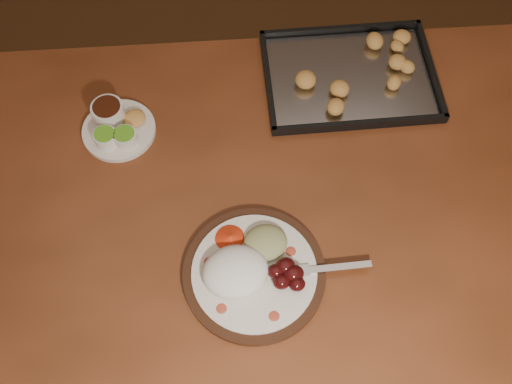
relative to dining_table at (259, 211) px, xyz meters
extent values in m
plane|color=#4F331B|center=(-0.05, 0.16, -0.65)|extent=(4.00, 4.00, 0.00)
cube|color=brown|center=(0.00, 0.00, 0.08)|extent=(1.60, 1.08, 0.04)
cylinder|color=#512718|center=(-0.63, 0.46, -0.30)|extent=(0.07, 0.07, 0.71)
cylinder|color=#512718|center=(0.72, 0.29, -0.30)|extent=(0.07, 0.07, 0.71)
cylinder|color=black|center=(-0.05, -0.19, 0.11)|extent=(0.29, 0.29, 0.02)
cylinder|color=silver|center=(-0.05, -0.19, 0.12)|extent=(0.26, 0.26, 0.01)
ellipsoid|color=#A93D28|center=(-0.13, -0.25, 0.12)|extent=(0.02, 0.02, 0.00)
ellipsoid|color=#A93D28|center=(-0.03, -0.29, 0.12)|extent=(0.02, 0.02, 0.00)
ellipsoid|color=#A93D28|center=(0.03, -0.16, 0.12)|extent=(0.02, 0.02, 0.00)
ellipsoid|color=#A93D28|center=(-0.14, -0.15, 0.12)|extent=(0.02, 0.02, 0.00)
ellipsoid|color=white|center=(-0.09, -0.19, 0.13)|extent=(0.15, 0.14, 0.06)
ellipsoid|color=#490A0D|center=(0.00, -0.23, 0.13)|extent=(0.04, 0.03, 0.03)
ellipsoid|color=#490A0D|center=(0.03, -0.21, 0.13)|extent=(0.04, 0.03, 0.03)
ellipsoid|color=#490A0D|center=(0.01, -0.19, 0.13)|extent=(0.04, 0.03, 0.03)
ellipsoid|color=#490A0D|center=(0.03, -0.24, 0.13)|extent=(0.04, 0.03, 0.03)
ellipsoid|color=#490A0D|center=(-0.01, -0.20, 0.13)|extent=(0.04, 0.03, 0.03)
ellipsoid|color=tan|center=(-0.01, -0.13, 0.13)|extent=(0.10, 0.10, 0.04)
cone|color=red|center=(-0.08, -0.11, 0.13)|extent=(0.08, 0.08, 0.03)
cube|color=silver|center=(0.12, -0.21, 0.12)|extent=(0.14, 0.03, 0.00)
cube|color=silver|center=(0.04, -0.21, 0.12)|extent=(0.04, 0.03, 0.00)
cylinder|color=silver|center=(0.02, -0.21, 0.12)|extent=(0.03, 0.01, 0.00)
cylinder|color=silver|center=(0.02, -0.21, 0.12)|extent=(0.03, 0.01, 0.00)
cylinder|color=silver|center=(0.02, -0.20, 0.12)|extent=(0.03, 0.01, 0.00)
cylinder|color=silver|center=(0.02, -0.19, 0.12)|extent=(0.03, 0.01, 0.00)
cylinder|color=silver|center=(-0.29, 0.22, 0.10)|extent=(0.17, 0.17, 0.01)
cylinder|color=white|center=(-0.32, 0.19, 0.13)|extent=(0.05, 0.05, 0.03)
cylinder|color=#55A120|center=(-0.32, 0.19, 0.14)|extent=(0.05, 0.05, 0.00)
cylinder|color=white|center=(-0.27, 0.18, 0.13)|extent=(0.05, 0.05, 0.03)
cylinder|color=#55A120|center=(-0.27, 0.18, 0.14)|extent=(0.05, 0.05, 0.00)
cylinder|color=white|center=(-0.30, 0.26, 0.13)|extent=(0.07, 0.07, 0.04)
cylinder|color=#331409|center=(-0.30, 0.26, 0.15)|extent=(0.06, 0.06, 0.00)
ellipsoid|color=#EDAC53|center=(-0.25, 0.24, 0.12)|extent=(0.05, 0.05, 0.02)
cube|color=black|center=(0.28, 0.27, 0.10)|extent=(0.45, 0.35, 0.01)
cube|color=black|center=(0.30, 0.41, 0.11)|extent=(0.41, 0.06, 0.02)
cube|color=black|center=(0.27, 0.12, 0.11)|extent=(0.41, 0.06, 0.02)
cube|color=black|center=(0.48, 0.24, 0.11)|extent=(0.04, 0.30, 0.02)
cube|color=black|center=(0.08, 0.29, 0.11)|extent=(0.04, 0.30, 0.02)
cube|color=#B1B1B5|center=(0.28, 0.27, 0.11)|extent=(0.42, 0.32, 0.00)
ellipsoid|color=gold|center=(0.33, 0.26, 0.12)|extent=(0.05, 0.04, 0.03)
ellipsoid|color=gold|center=(0.37, 0.30, 0.12)|extent=(0.06, 0.06, 0.03)
ellipsoid|color=gold|center=(0.30, 0.36, 0.12)|extent=(0.05, 0.05, 0.03)
ellipsoid|color=gold|center=(0.22, 0.32, 0.12)|extent=(0.06, 0.06, 0.03)
ellipsoid|color=gold|center=(0.20, 0.30, 0.12)|extent=(0.06, 0.06, 0.03)
ellipsoid|color=gold|center=(0.23, 0.26, 0.12)|extent=(0.06, 0.06, 0.03)
ellipsoid|color=gold|center=(0.22, 0.22, 0.12)|extent=(0.06, 0.06, 0.03)
ellipsoid|color=gold|center=(0.28, 0.17, 0.12)|extent=(0.05, 0.05, 0.03)
ellipsoid|color=gold|center=(0.38, 0.22, 0.12)|extent=(0.06, 0.06, 0.03)
camera|label=1|loc=(-0.12, -0.58, 1.21)|focal=40.00mm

